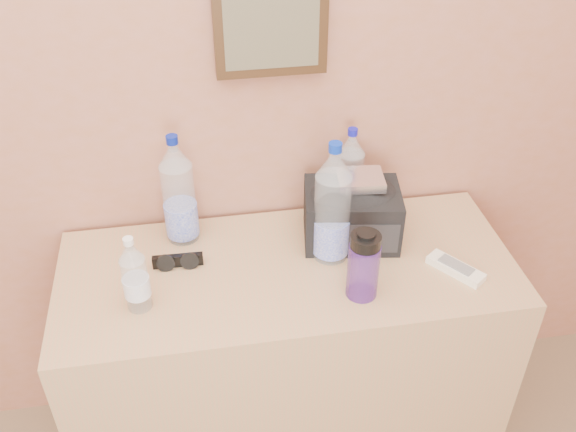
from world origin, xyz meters
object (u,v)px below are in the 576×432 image
object	(u,v)px
pet_large_c	(350,178)
foil_packet	(360,180)
nalgene_bottle	(364,265)
ac_remote	(456,268)
dresser	(288,362)
toiletry_bag	(352,212)
pet_small	(135,278)
sunglasses	(178,260)
pet_large_b	(179,195)
pet_large_d	(332,209)

from	to	relation	value
pet_large_c	foil_packet	distance (m)	0.13
nalgene_bottle	ac_remote	world-z (taller)	nalgene_bottle
dresser	toiletry_bag	distance (m)	0.55
ac_remote	foil_packet	bearing A→B (deg)	-168.00
dresser	pet_small	distance (m)	0.66
dresser	toiletry_bag	size ratio (longest dim) A/B	4.73
nalgene_bottle	sunglasses	xyz separation A→B (m)	(-0.48, 0.20, -0.08)
sunglasses	ac_remote	size ratio (longest dim) A/B	0.86
sunglasses	foil_packet	xyz separation A→B (m)	(0.53, 0.05, 0.18)
pet_large_c	pet_large_b	bearing A→B (deg)	-176.18
dresser	sunglasses	distance (m)	0.52
pet_small	ac_remote	world-z (taller)	pet_small
ac_remote	sunglasses	bearing A→B (deg)	-138.09
ac_remote	foil_packet	xyz separation A→B (m)	(-0.23, 0.21, 0.19)
pet_large_c	pet_small	bearing A→B (deg)	-153.98
pet_large_b	nalgene_bottle	bearing A→B (deg)	-35.43
pet_large_b	ac_remote	xyz separation A→B (m)	(0.74, -0.29, -0.14)
dresser	pet_large_d	world-z (taller)	pet_large_d
pet_large_d	pet_small	xyz separation A→B (m)	(-0.54, -0.12, -0.06)
dresser	pet_large_d	bearing A→B (deg)	14.78
pet_large_b	nalgene_bottle	size ratio (longest dim) A/B	1.67
pet_large_d	sunglasses	size ratio (longest dim) A/B	2.61
dresser	pet_large_b	xyz separation A→B (m)	(-0.29, 0.19, 0.56)
pet_small	foil_packet	xyz separation A→B (m)	(0.64, 0.20, 0.10)
pet_small	toiletry_bag	bearing A→B (deg)	17.26
pet_small	sunglasses	xyz separation A→B (m)	(0.10, 0.15, -0.08)
pet_large_c	foil_packet	size ratio (longest dim) A/B	2.31
nalgene_bottle	pet_large_c	bearing A→B (deg)	81.82
pet_large_b	pet_small	bearing A→B (deg)	-114.19
pet_large_b	sunglasses	distance (m)	0.19
pet_large_d	nalgene_bottle	xyz separation A→B (m)	(0.05, -0.17, -0.06)
pet_large_d	pet_large_b	bearing A→B (deg)	159.45
dresser	toiletry_bag	world-z (taller)	toiletry_bag
pet_small	ac_remote	xyz separation A→B (m)	(0.87, -0.01, -0.09)
pet_large_d	nalgene_bottle	size ratio (longest dim) A/B	1.80
dresser	pet_small	size ratio (longest dim) A/B	5.71
sunglasses	nalgene_bottle	bearing A→B (deg)	-20.49
pet_small	sunglasses	bearing A→B (deg)	54.53
pet_large_d	ac_remote	distance (m)	0.39
pet_large_c	nalgene_bottle	world-z (taller)	pet_large_c
dresser	ac_remote	xyz separation A→B (m)	(0.46, -0.10, 0.42)
dresser	ac_remote	world-z (taller)	ac_remote
nalgene_bottle	sunglasses	distance (m)	0.53
pet_large_d	sunglasses	world-z (taller)	pet_large_d
ac_remote	toiletry_bag	xyz separation A→B (m)	(-0.25, 0.20, 0.08)
toiletry_bag	pet_large_c	bearing A→B (deg)	88.97
dresser	toiletry_bag	xyz separation A→B (m)	(0.21, 0.10, 0.50)
dresser	toiletry_bag	bearing A→B (deg)	26.72
pet_large_b	pet_large_d	world-z (taller)	pet_large_d
pet_large_b	pet_small	world-z (taller)	pet_large_b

